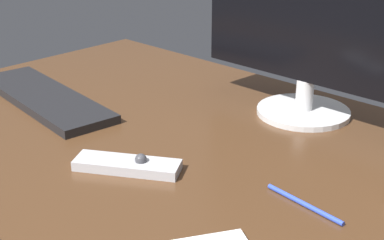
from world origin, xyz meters
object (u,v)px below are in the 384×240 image
object	(u,v)px
keyboard	(44,98)
media_remote	(126,164)
monitor	(311,12)
pen	(304,204)

from	to	relation	value
keyboard	media_remote	distance (cm)	39.91
monitor	pen	size ratio (longest dim) A/B	3.53
keyboard	media_remote	world-z (taller)	media_remote
monitor	pen	world-z (taller)	monitor
monitor	pen	xyz separation A→B (cm)	(21.11, -31.97, -21.68)
monitor	media_remote	size ratio (longest dim) A/B	2.76
media_remote	pen	xyz separation A→B (cm)	(29.18, 10.84, -0.54)
media_remote	pen	world-z (taller)	media_remote
monitor	keyboard	bearing A→B (deg)	-143.54
pen	monitor	bearing A→B (deg)	130.03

